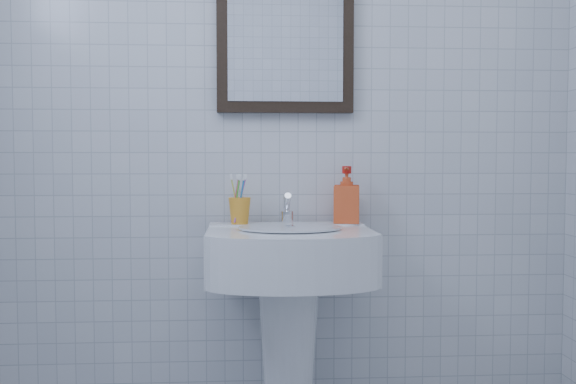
{
  "coord_description": "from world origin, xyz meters",
  "views": [
    {
      "loc": [
        -0.13,
        -1.18,
        1.07
      ],
      "look_at": [
        0.01,
        0.86,
        0.96
      ],
      "focal_mm": 40.0,
      "sensor_mm": 36.0,
      "label": 1
    }
  ],
  "objects": [
    {
      "name": "wall_back",
      "position": [
        0.0,
        1.2,
        1.25
      ],
      "size": [
        2.2,
        0.02,
        2.5
      ],
      "primitive_type": "cube",
      "color": "silver",
      "rests_on": "ground"
    },
    {
      "name": "washbasin",
      "position": [
        0.02,
        0.99,
        0.57
      ],
      "size": [
        0.55,
        0.4,
        0.85
      ],
      "color": "white",
      "rests_on": "ground"
    },
    {
      "name": "faucet",
      "position": [
        0.02,
        1.09,
        0.88
      ],
      "size": [
        0.05,
        0.1,
        0.11
      ],
      "color": "silver",
      "rests_on": "washbasin"
    },
    {
      "name": "toothbrush_cup",
      "position": [
        -0.15,
        1.1,
        0.89
      ],
      "size": [
        0.1,
        0.1,
        0.09
      ],
      "primitive_type": null,
      "rotation": [
        0.0,
        0.0,
        0.42
      ],
      "color": "orange",
      "rests_on": "washbasin"
    },
    {
      "name": "soap_dispenser",
      "position": [
        0.24,
        1.11,
        0.94
      ],
      "size": [
        0.11,
        0.11,
        0.2
      ],
      "primitive_type": "imported",
      "rotation": [
        0.0,
        0.0,
        -0.17
      ],
      "color": "#B93712",
      "rests_on": "washbasin"
    },
    {
      "name": "wall_mirror",
      "position": [
        0.02,
        1.18,
        1.55
      ],
      "size": [
        0.5,
        0.04,
        0.62
      ],
      "color": "black",
      "rests_on": "wall_back"
    }
  ]
}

